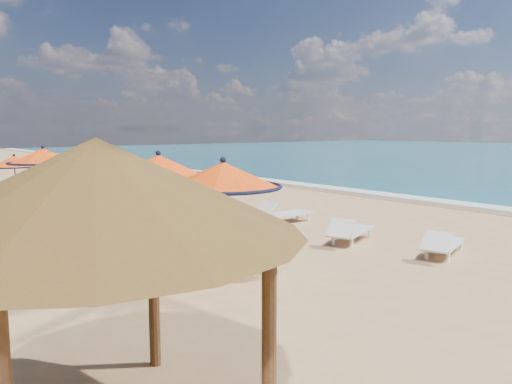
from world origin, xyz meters
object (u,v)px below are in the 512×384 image
Objects in this scene: station_1 at (158,179)px; lounger_mid at (349,230)px; station_3 at (43,165)px; station_4 at (15,168)px; lounger_far at (281,213)px; palapa at (97,189)px; station_0 at (223,186)px; lounger_near at (443,243)px; station_2 at (81,174)px.

station_1 is 1.20× the size of lounger_mid.
station_3 is 3.53m from station_4.
lounger_far is 0.55× the size of palapa.
station_0 reaches higher than lounger_near.
lounger_far is at bearing 39.31° from palapa.
lounger_near is at bearing -86.61° from lounger_far.
station_0 is 5.90m from lounger_near.
station_1 is 1.02× the size of station_3.
station_2 is 11.27m from palapa.
lounger_far is (5.62, -2.99, -1.41)m from station_2.
palapa reaches higher than lounger_near.
station_1 reaches higher than lounger_far.
lounger_near is 9.94m from palapa.
station_0 is 1.11× the size of station_2.
station_1 is 11.27m from station_4.
station_0 is 1.01× the size of station_3.
palapa is at bearing -139.22° from lounger_far.
station_2 is at bearing 94.53° from station_0.
station_1 is at bearing 122.25° from lounger_near.
lounger_mid is 10.12m from palapa.
palapa is (-8.88, -4.29, 2.25)m from lounger_mid.
station_2 reaches higher than lounger_near.
station_0 is 13.92m from station_4.
station_0 is at bearing -141.95° from lounger_far.
palapa is (-9.31, -7.62, 2.23)m from lounger_far.
station_4 reaches higher than lounger_mid.
lounger_mid is at bearing -24.78° from station_1.
station_1 is at bearing -86.25° from station_3.
lounger_mid is 0.99× the size of lounger_far.
lounger_near is 2.56m from lounger_mid.
station_1 reaches higher than station_0.
station_3 is at bearing -88.23° from station_4.
lounger_mid is 3.36m from lounger_far.
station_2 is at bearing 110.02° from lounger_mid.
lounger_near is 0.95× the size of lounger_mid.
station_3 is 13.82m from lounger_near.
station_3 is at bearing 91.15° from station_2.
station_4 is (-0.11, 3.51, -0.32)m from station_3.
palapa is (-3.51, -17.74, 1.03)m from station_4.
station_1 is 1.13× the size of station_2.
station_2 is at bearing -88.54° from station_4.
lounger_far is (0.43, 3.33, 0.02)m from lounger_mid.
station_2 is 6.53m from lounger_far.
station_4 is at bearing 78.82° from palapa.
station_0 is 5.75m from palapa.
lounger_mid is at bearing -68.21° from station_4.
station_1 is (-0.10, 2.64, -0.05)m from station_0.
lounger_mid is (4.76, -2.20, -1.58)m from station_1.
station_3 reaches higher than lounger_far.
lounger_near is 0.94× the size of lounger_far.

